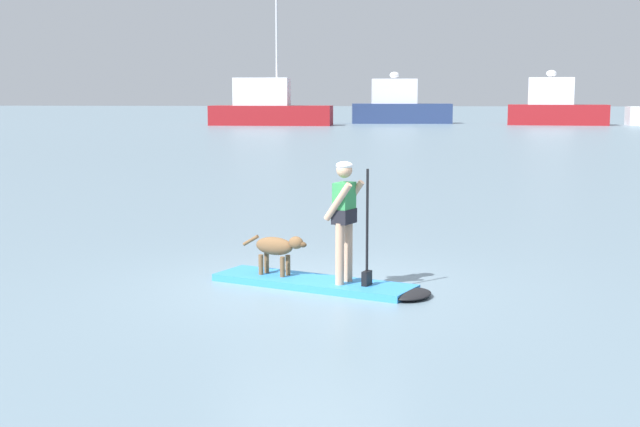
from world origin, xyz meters
TOP-DOWN VIEW (x-y plane):
  - ground_plane at (0.00, 0.00)m, footprint 400.00×400.00m
  - paddleboard at (0.21, -0.09)m, footprint 3.25×1.97m
  - person_paddler at (0.46, -0.20)m, footprint 0.68×0.60m
  - dog at (-0.54, 0.23)m, footprint 1.01×0.49m
  - moored_boat_far_port at (-10.82, 64.84)m, footprint 10.83×3.24m
  - moored_boat_starboard at (0.74, 71.36)m, footprint 9.55×3.64m
  - moored_boat_far_starboard at (14.72, 68.11)m, footprint 9.03×4.04m

SIDE VIEW (x-z plane):
  - ground_plane at x=0.00m, z-range 0.00..0.00m
  - paddleboard at x=0.21m, z-range 0.00..0.10m
  - dog at x=-0.54m, z-range 0.21..0.80m
  - person_paddler at x=0.46m, z-range 0.24..1.92m
  - moored_boat_far_port at x=-10.82m, z-range -4.76..7.90m
  - moored_boat_starboard at x=0.74m, z-range -0.85..4.00m
  - moored_boat_far_starboard at x=14.72m, z-range -0.86..4.03m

